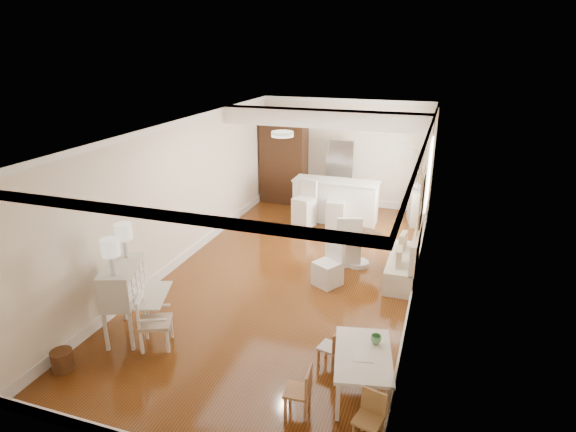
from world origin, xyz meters
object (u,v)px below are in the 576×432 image
Objects in this scene: wicker_basket at (62,360)px; kids_chair_c at (369,419)px; dining_table at (359,251)px; breakfast_counter at (335,201)px; secretary_bureau at (125,300)px; bar_stool_left at (304,204)px; pantry_cabinet at (284,160)px; gustavian_armchair at (155,321)px; kids_table at (362,373)px; slip_chair_near at (328,263)px; sideboard at (417,206)px; fridge at (353,176)px; kids_chair_b at (330,346)px; kids_chair_a at (298,390)px; slip_chair_far at (348,239)px; bar_stool_right at (336,206)px.

kids_chair_c is (4.08, 0.07, 0.16)m from wicker_basket.
breakfast_counter is at bearing 113.67° from dining_table.
bar_stool_left is (1.18, 5.20, -0.02)m from secretary_bureau.
secretary_bureau is 5.33m from bar_stool_left.
gustavian_armchair is at bearing -86.12° from pantry_cabinet.
slip_chair_near reaches higher than kids_table.
sideboard is (0.88, 2.84, 0.09)m from dining_table.
bar_stool_left is 0.62× the size of fridge.
fridge is at bearing 80.77° from bar_stool_left.
sideboard reaches higher than kids_chair_b.
kids_chair_a reaches higher than kids_table.
slip_chair_far is 4.21m from pantry_cabinet.
slip_chair_far reaches higher than kids_chair_a.
kids_chair_b is 0.25× the size of pantry_cabinet.
kids_table is at bearing 127.12° from kids_chair_a.
kids_chair_b is at bearing 135.68° from kids_chair_c.
kids_chair_b is 0.54× the size of bar_stool_right.
pantry_cabinet is at bearing 160.58° from sideboard.
slip_chair_near is 0.38× the size of pantry_cabinet.
secretary_bureau is 1.13m from wicker_basket.
slip_chair_near is (2.76, 3.48, 0.29)m from wicker_basket.
breakfast_counter is 1.85× the size of bar_stool_left.
kids_table is 1.82× the size of kids_chair_a.
kids_chair_b is (-0.52, 0.42, -0.00)m from kids_table.
secretary_bureau is 1.10× the size of bar_stool_right.
wicker_basket is 0.33× the size of slip_chair_near.
bar_stool_left is 1.29× the size of sideboard.
kids_chair_a is 1.01m from kids_chair_b.
pantry_cabinet is (0.42, 7.84, 1.01)m from wicker_basket.
kids_table is at bearing -77.47° from fridge.
dining_table is at bearing -55.74° from gustavian_armchair.
wicker_basket is 8.19m from fridge.
kids_chair_c is 6.98m from breakfast_counter.
bar_stool_left reaches higher than breakfast_counter.
slip_chair_near is at bearing -47.37° from bar_stool_left.
breakfast_counter is at bearing -32.43° from pantry_cabinet.
secretary_bureau is 2.02× the size of kids_chair_b.
kids_table is 0.63× the size of fridge.
slip_chair_far is (-0.24, 0.06, 0.19)m from dining_table.
kids_table is 1.21× the size of dining_table.
breakfast_counter is 0.42m from bar_stool_right.
secretary_bureau reaches higher than kids_chair_c.
bar_stool_right is (1.90, 5.36, -0.05)m from secretary_bureau.
kids_chair_b is (2.46, 0.38, -0.12)m from gustavian_armchair.
bar_stool_left is (0.60, 5.32, 0.15)m from gustavian_armchair.
fridge reaches higher than dining_table.
kids_table is 3.68m from dining_table.
slip_chair_near is at bearing 51.59° from wicker_basket.
fridge is at bearing -178.11° from kids_chair_a.
bar_stool_right is at bearing -87.38° from slip_chair_far.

